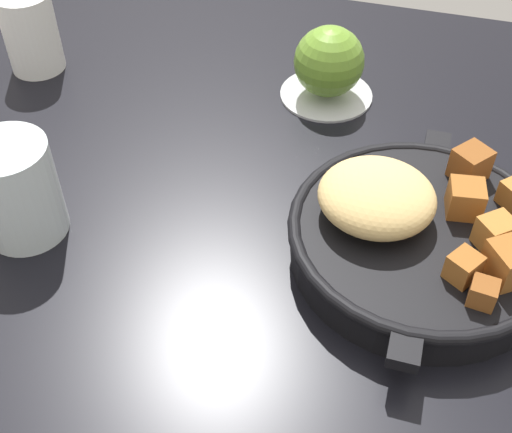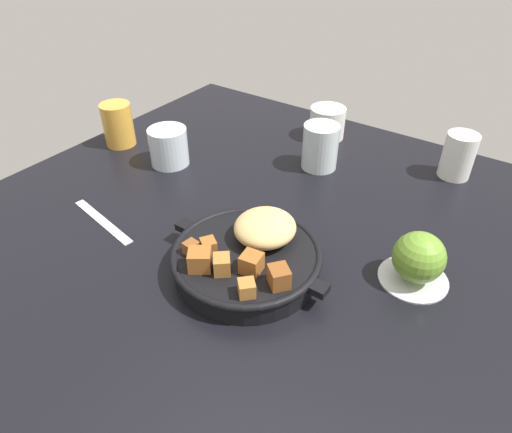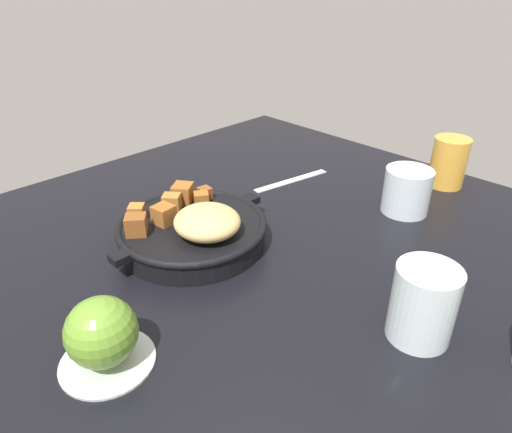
# 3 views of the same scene
# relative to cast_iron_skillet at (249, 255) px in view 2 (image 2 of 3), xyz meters

# --- Properties ---
(ground_plane) EXTENTS (1.03, 1.00, 0.02)m
(ground_plane) POSITION_rel_cast_iron_skillet_xyz_m (-0.06, 0.10, -0.04)
(ground_plane) COLOR black
(cast_iron_skillet) EXTENTS (0.28, 0.23, 0.08)m
(cast_iron_skillet) POSITION_rel_cast_iron_skillet_xyz_m (0.00, 0.00, 0.00)
(cast_iron_skillet) COLOR black
(cast_iron_skillet) RESTS_ON ground_plane
(saucer_plate) EXTENTS (0.11, 0.11, 0.01)m
(saucer_plate) POSITION_rel_cast_iron_skillet_xyz_m (0.22, 0.13, -0.03)
(saucer_plate) COLOR #B7BABF
(saucer_plate) RESTS_ON ground_plane
(red_apple) EXTENTS (0.08, 0.08, 0.08)m
(red_apple) POSITION_rel_cast_iron_skillet_xyz_m (0.22, 0.13, 0.02)
(red_apple) COLOR olive
(red_apple) RESTS_ON saucer_plate
(butter_knife) EXTENTS (0.18, 0.05, 0.00)m
(butter_knife) POSITION_rel_cast_iron_skillet_xyz_m (-0.29, -0.05, -0.03)
(butter_knife) COLOR silver
(butter_knife) RESTS_ON ground_plane
(juice_glass_amber) EXTENTS (0.07, 0.07, 0.10)m
(juice_glass_amber) POSITION_rel_cast_iron_skillet_xyz_m (-0.49, 0.18, 0.02)
(juice_glass_amber) COLOR gold
(juice_glass_amber) RESTS_ON ground_plane
(ceramic_mug_white) EXTENTS (0.08, 0.08, 0.07)m
(ceramic_mug_white) POSITION_rel_cast_iron_skillet_xyz_m (-0.12, 0.48, 0.01)
(ceramic_mug_white) COLOR silver
(ceramic_mug_white) RESTS_ON ground_plane
(water_glass_tall) EXTENTS (0.07, 0.07, 0.09)m
(water_glass_tall) POSITION_rel_cast_iron_skillet_xyz_m (-0.07, 0.35, 0.02)
(water_glass_tall) COLOR silver
(water_glass_tall) RESTS_ON ground_plane
(white_creamer_pitcher) EXTENTS (0.06, 0.06, 0.09)m
(white_creamer_pitcher) POSITION_rel_cast_iron_skillet_xyz_m (0.18, 0.47, 0.02)
(white_creamer_pitcher) COLOR white
(white_creamer_pitcher) RESTS_ON ground_plane
(water_glass_short) EXTENTS (0.08, 0.08, 0.08)m
(water_glass_short) POSITION_rel_cast_iron_skillet_xyz_m (-0.33, 0.17, 0.01)
(water_glass_short) COLOR silver
(water_glass_short) RESTS_ON ground_plane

